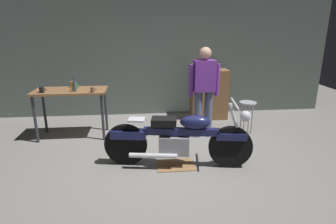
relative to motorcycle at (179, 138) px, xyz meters
name	(u,v)px	position (x,y,z in m)	size (l,w,h in m)	color
ground_plane	(170,167)	(-0.13, -0.04, -0.45)	(12.00, 12.00, 0.00)	gray
back_wall	(157,47)	(-0.13, 2.76, 1.10)	(8.00, 0.12, 3.10)	#56605B
workbench	(71,96)	(-1.82, 1.40, 0.34)	(1.30, 0.64, 0.90)	brown
motorcycle	(179,138)	(0.00, 0.00, 0.00)	(2.17, 0.66, 1.00)	black
person_standing	(204,89)	(0.61, 1.15, 0.48)	(0.57, 0.23, 1.67)	slate
shop_stool	(247,109)	(1.48, 1.18, 0.05)	(0.32, 0.32, 0.64)	#B2B2B7
wooden_dresser	(209,94)	(0.99, 2.26, 0.10)	(0.80, 0.47, 1.10)	brown
drip_tray	(175,165)	(-0.05, 0.01, -0.44)	(0.56, 0.40, 0.01)	olive
mug_green_speckled	(75,86)	(-1.74, 1.45, 0.51)	(0.13, 0.09, 0.11)	#3D7F4C
mug_brown_stoneware	(93,90)	(-1.37, 1.15, 0.50)	(0.11, 0.07, 0.09)	brown
mug_black_matte	(42,90)	(-2.26, 1.22, 0.50)	(0.11, 0.08, 0.10)	black
mug_orange_travel	(73,84)	(-1.82, 1.62, 0.51)	(0.11, 0.07, 0.11)	orange
bottle	(75,86)	(-1.70, 1.27, 0.55)	(0.06, 0.06, 0.24)	#3F4C59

